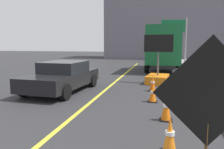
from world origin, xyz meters
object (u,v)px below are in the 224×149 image
at_px(traffic_cone_mid_lane, 166,108).
at_px(arrow_board_trailer, 158,75).
at_px(traffic_cone_curbside, 153,83).
at_px(highway_guide_sign, 179,33).
at_px(traffic_cone_far_lane, 153,93).
at_px(roadwork_sign, 209,95).
at_px(traffic_cone_near_sign, 170,136).
at_px(box_truck, 164,48).
at_px(pickup_car, 63,76).

bearing_deg(traffic_cone_mid_lane, arrow_board_trailer, 93.09).
bearing_deg(traffic_cone_curbside, highway_guide_sign, 82.02).
bearing_deg(traffic_cone_far_lane, arrow_board_trailer, 88.42).
distance_m(roadwork_sign, traffic_cone_mid_lane, 3.30).
bearing_deg(traffic_cone_near_sign, arrow_board_trailer, 92.50).
xyz_separation_m(traffic_cone_near_sign, traffic_cone_mid_lane, (-0.02, 2.04, -0.01)).
height_order(box_truck, traffic_cone_curbside, box_truck).
distance_m(roadwork_sign, arrow_board_trailer, 9.45).
relative_size(traffic_cone_near_sign, traffic_cone_curbside, 1.06).
relative_size(arrow_board_trailer, highway_guide_sign, 0.54).
height_order(pickup_car, traffic_cone_mid_lane, pickup_car).
bearing_deg(arrow_board_trailer, roadwork_sign, -84.87).
bearing_deg(traffic_cone_mid_lane, traffic_cone_far_lane, 102.61).
bearing_deg(arrow_board_trailer, highway_guide_sign, 81.50).
bearing_deg(arrow_board_trailer, traffic_cone_curbside, -94.90).
distance_m(pickup_car, traffic_cone_curbside, 4.22).
relative_size(box_truck, highway_guide_sign, 1.41).
relative_size(roadwork_sign, pickup_car, 0.51).
bearing_deg(traffic_cone_mid_lane, highway_guide_sign, 85.19).
bearing_deg(traffic_cone_near_sign, pickup_car, 132.03).
bearing_deg(box_truck, traffic_cone_mid_lane, -90.06).
xyz_separation_m(box_truck, traffic_cone_far_lane, (-0.47, -10.41, -1.56)).
bearing_deg(traffic_cone_curbside, traffic_cone_mid_lane, -82.50).
height_order(roadwork_sign, traffic_cone_mid_lane, roadwork_sign).
bearing_deg(traffic_cone_far_lane, highway_guide_sign, 83.16).
relative_size(pickup_car, traffic_cone_far_lane, 6.81).
bearing_deg(arrow_board_trailer, box_truck, 86.72).
xyz_separation_m(traffic_cone_far_lane, traffic_cone_curbside, (-0.08, 2.00, 0.03)).
bearing_deg(traffic_cone_far_lane, traffic_cone_mid_lane, -77.39).
bearing_deg(roadwork_sign, traffic_cone_curbside, 98.25).
height_order(traffic_cone_near_sign, traffic_cone_curbside, traffic_cone_near_sign).
bearing_deg(traffic_cone_near_sign, box_truck, 90.04).
distance_m(traffic_cone_mid_lane, traffic_cone_curbside, 4.08).
height_order(box_truck, traffic_cone_near_sign, box_truck).
relative_size(box_truck, pickup_car, 1.54).
xyz_separation_m(box_truck, traffic_cone_mid_lane, (-0.01, -12.45, -1.51)).
xyz_separation_m(roadwork_sign, box_truck, (-0.49, 15.53, 0.42)).
bearing_deg(traffic_cone_near_sign, traffic_cone_curbside, 95.23).
height_order(roadwork_sign, pickup_car, roadwork_sign).
height_order(traffic_cone_near_sign, traffic_cone_mid_lane, traffic_cone_near_sign).
distance_m(traffic_cone_mid_lane, traffic_cone_far_lane, 2.09).
relative_size(highway_guide_sign, traffic_cone_far_lane, 7.44).
relative_size(roadwork_sign, arrow_board_trailer, 0.86).
bearing_deg(traffic_cone_near_sign, traffic_cone_far_lane, 96.73).
relative_size(arrow_board_trailer, traffic_cone_near_sign, 3.46).
distance_m(roadwork_sign, traffic_cone_far_lane, 5.33).
xyz_separation_m(pickup_car, traffic_cone_curbside, (4.11, 0.90, -0.33)).
height_order(roadwork_sign, traffic_cone_curbside, roadwork_sign).
xyz_separation_m(highway_guide_sign, traffic_cone_near_sign, (-1.62, -21.62, -3.04)).
xyz_separation_m(pickup_car, traffic_cone_near_sign, (4.67, -5.18, -0.31)).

